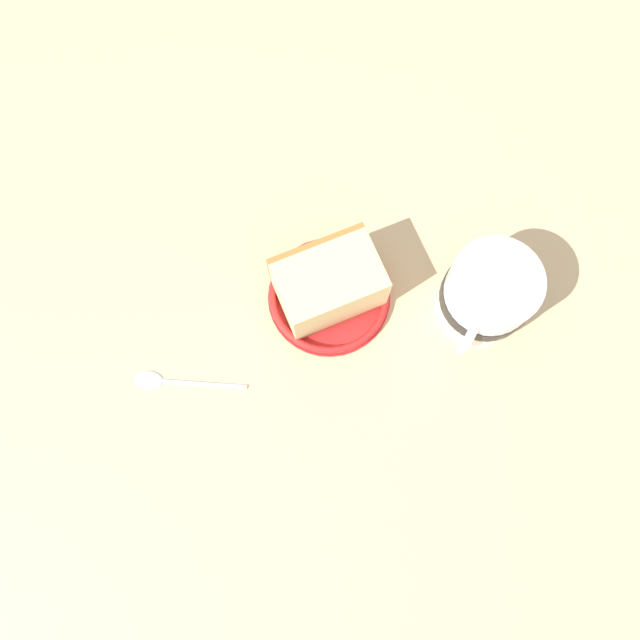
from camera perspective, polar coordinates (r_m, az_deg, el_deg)
name	(u,v)px	position (r cm, az deg, el deg)	size (l,w,h in cm)	color
ground_plane	(321,361)	(68.66, 0.07, -3.65)	(153.07, 153.07, 3.11)	tan
small_plate	(329,295)	(68.16, 0.81, 2.18)	(13.03, 13.03, 1.34)	red
cake_slice	(329,283)	(65.08, 0.76, 3.26)	(12.23, 10.64, 6.67)	#9E662D
tea_mug	(487,295)	(66.40, 14.54, 2.16)	(11.25, 9.10, 8.81)	white
teaspoon	(166,381)	(68.20, -13.49, -5.26)	(8.40, 9.84, 0.80)	silver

